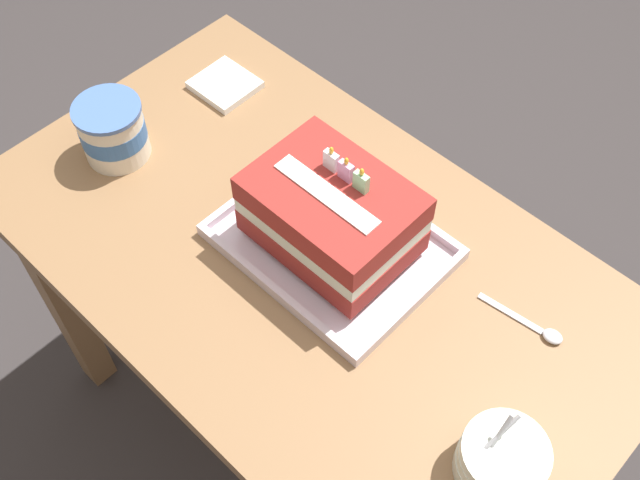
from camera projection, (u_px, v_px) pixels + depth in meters
The scene contains 8 objects.
ground_plane at pixel (312, 428), 1.83m from camera, with size 8.00×8.00×0.00m, color #383333.
dining_table at pixel (309, 295), 1.34m from camera, with size 1.10×0.64×0.73m.
foil_tray at pixel (331, 244), 1.24m from camera, with size 0.35×0.27×0.02m.
birthday_cake at pixel (332, 214), 1.18m from camera, with size 0.25×0.18×0.17m.
bowl_stack at pixel (502, 460), 1.00m from camera, with size 0.12×0.12×0.12m.
ice_cream_tub at pixel (113, 130), 1.32m from camera, with size 0.12×0.12×0.11m.
serving_spoon_near_tray at pixel (541, 330), 1.15m from camera, with size 0.14×0.03×0.01m.
napkin_pile at pixel (225, 85), 1.46m from camera, with size 0.11×0.11×0.01m.
Camera 1 is at (0.50, -0.49, 1.75)m, focal length 42.97 mm.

